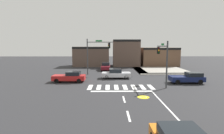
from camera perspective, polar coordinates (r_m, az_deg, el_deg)
The scene contains 12 objects.
ground_plane at distance 26.23m, azimuth 2.14°, elevation -4.16°, with size 120.00×120.00×0.00m, color #2B2B2D.
crosswalk_near at distance 21.84m, azimuth 2.76°, elevation -6.38°, with size 7.88×2.62×0.01m.
lane_markings at distance 15.34m, azimuth 8.82°, elevation -12.18°, with size 6.80×18.75×0.01m.
bike_detector_marking at distance 17.92m, azimuth 9.92°, elevation -9.41°, with size 1.18×1.18×0.01m.
curb_corner_northeast at distance 36.82m, azimuth 14.68°, elevation -1.11°, with size 10.00×10.60×0.15m.
storefront_row at distance 44.71m, azimuth 4.48°, elevation 3.72°, with size 25.36×5.88×6.43m.
traffic_signal_northwest at distance 30.96m, azimuth -4.90°, elevation 5.23°, with size 4.50×0.32×6.16m.
traffic_signal_southeast at distance 23.30m, azimuth 15.85°, elevation 3.41°, with size 0.32×4.42×5.52m.
car_silver at distance 27.48m, azimuth 1.27°, elevation -2.12°, with size 4.35×1.89×1.48m.
car_navy at distance 26.01m, azimuth 22.96°, elevation -3.17°, with size 4.38×1.87×1.44m.
car_red at distance 25.41m, azimuth -13.22°, elevation -3.06°, with size 4.40×1.71×1.45m.
car_maroon at distance 36.90m, azimuth -2.01°, elevation 0.18°, with size 1.77×4.38×1.51m.
Camera 1 is at (-1.36, -25.73, 4.95)m, focal length 28.79 mm.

